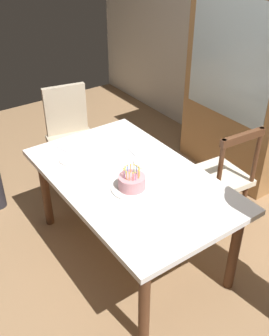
{
  "coord_description": "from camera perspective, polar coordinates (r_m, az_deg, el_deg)",
  "views": [
    {
      "loc": [
        1.86,
        -1.28,
        2.27
      ],
      "look_at": [
        0.05,
        0.0,
        0.82
      ],
      "focal_mm": 41.75,
      "sensor_mm": 36.0,
      "label": 1
    }
  ],
  "objects": [
    {
      "name": "ground",
      "position": [
        3.2,
        -0.53,
        -11.98
      ],
      "size": [
        6.4,
        6.4,
        0.0
      ],
      "primitive_type": "plane",
      "color": "#93704C"
    },
    {
      "name": "dining_table",
      "position": [
        2.79,
        -0.59,
        -2.72
      ],
      "size": [
        1.58,
        0.96,
        0.72
      ],
      "color": "white",
      "rests_on": "ground"
    },
    {
      "name": "birthday_cake",
      "position": [
        2.6,
        -0.4,
        -2.25
      ],
      "size": [
        0.28,
        0.28,
        0.17
      ],
      "color": "silver",
      "rests_on": "dining_table"
    },
    {
      "name": "plate_near_celebrant",
      "position": [
        2.96,
        -8.86,
        1.35
      ],
      "size": [
        0.22,
        0.22,
        0.01
      ],
      "primitive_type": "cylinder",
      "color": "white",
      "rests_on": "dining_table"
    },
    {
      "name": "plate_far_side",
      "position": [
        2.89,
        2.04,
        0.94
      ],
      "size": [
        0.22,
        0.22,
        0.01
      ],
      "primitive_type": "cylinder",
      "color": "white",
      "rests_on": "dining_table"
    },
    {
      "name": "fork_near_celebrant",
      "position": [
        3.09,
        -10.24,
        2.57
      ],
      "size": [
        0.18,
        0.06,
        0.01
      ],
      "primitive_type": "cube",
      "rotation": [
        0.0,
        0.0,
        0.25
      ],
      "color": "silver",
      "rests_on": "dining_table"
    },
    {
      "name": "fork_far_side",
      "position": [
        3.0,
        -0.1,
        2.11
      ],
      "size": [
        0.18,
        0.04,
        0.01
      ],
      "primitive_type": "cube",
      "rotation": [
        0.0,
        0.0,
        -0.15
      ],
      "color": "silver",
      "rests_on": "dining_table"
    },
    {
      "name": "chair_spindle_back",
      "position": [
        3.26,
        12.35,
        -1.49
      ],
      "size": [
        0.48,
        0.48,
        0.95
      ],
      "color": "beige",
      "rests_on": "ground"
    },
    {
      "name": "chair_upholstered",
      "position": [
        3.77,
        -9.31,
        5.28
      ],
      "size": [
        0.52,
        0.51,
        0.95
      ],
      "color": "tan",
      "rests_on": "ground"
    },
    {
      "name": "china_cabinet",
      "position": [
        3.86,
        15.5,
        12.06
      ],
      "size": [
        1.1,
        0.45,
        1.9
      ],
      "color": "#9E7042",
      "rests_on": "ground"
    }
  ]
}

